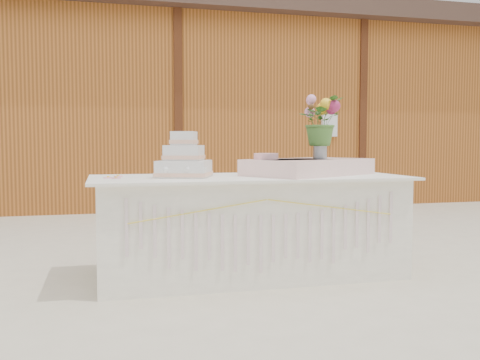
# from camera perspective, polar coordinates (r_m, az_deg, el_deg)

# --- Properties ---
(ground) EXTENTS (80.00, 80.00, 0.00)m
(ground) POSITION_cam_1_polar(r_m,az_deg,el_deg) (4.22, 1.03, -10.08)
(ground) COLOR beige
(ground) RESTS_ON ground
(barn) EXTENTS (12.60, 4.60, 3.30)m
(barn) POSITION_cam_1_polar(r_m,az_deg,el_deg) (10.02, -8.24, 7.68)
(barn) COLOR #AA5D23
(barn) RESTS_ON ground
(cake_table) EXTENTS (2.40, 1.00, 0.77)m
(cake_table) POSITION_cam_1_polar(r_m,az_deg,el_deg) (4.14, 1.05, -4.89)
(cake_table) COLOR white
(cake_table) RESTS_ON ground
(wedding_cake) EXTENTS (0.48, 0.48, 0.34)m
(wedding_cake) POSITION_cam_1_polar(r_m,az_deg,el_deg) (4.00, -5.98, 1.96)
(wedding_cake) COLOR silver
(wedding_cake) RESTS_ON cake_table
(pink_cake_stand) EXTENTS (0.24, 0.24, 0.18)m
(pink_cake_stand) POSITION_cam_1_polar(r_m,az_deg,el_deg) (4.15, 2.79, 1.80)
(pink_cake_stand) COLOR white
(pink_cake_stand) RESTS_ON cake_table
(satin_runner) EXTENTS (1.17, 1.01, 0.13)m
(satin_runner) POSITION_cam_1_polar(r_m,az_deg,el_deg) (4.29, 7.31, 1.39)
(satin_runner) COLOR #FDD6CC
(satin_runner) RESTS_ON cake_table
(flower_vase) EXTENTS (0.11, 0.11, 0.15)m
(flower_vase) POSITION_cam_1_polar(r_m,az_deg,el_deg) (4.35, 8.52, 3.26)
(flower_vase) COLOR #ABABB0
(flower_vase) RESTS_ON satin_runner
(bouquet) EXTENTS (0.47, 0.45, 0.40)m
(bouquet) POSITION_cam_1_polar(r_m,az_deg,el_deg) (4.35, 8.56, 6.87)
(bouquet) COLOR #42712D
(bouquet) RESTS_ON flower_vase
(loose_flowers) EXTENTS (0.24, 0.35, 0.02)m
(loose_flowers) POSITION_cam_1_polar(r_m,az_deg,el_deg) (4.04, -13.38, 0.37)
(loose_flowers) COLOR pink
(loose_flowers) RESTS_ON cake_table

